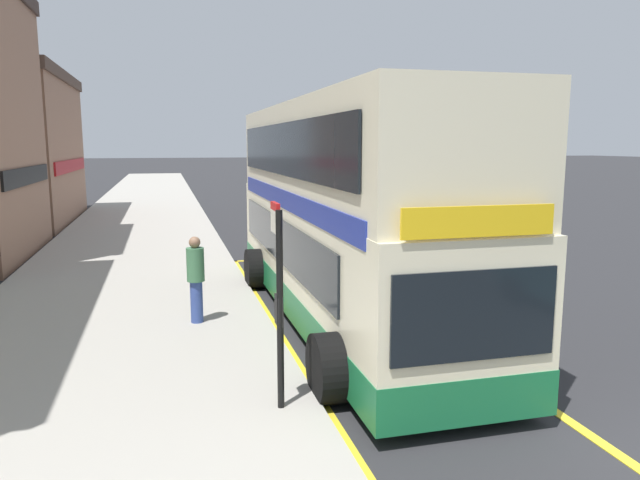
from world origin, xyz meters
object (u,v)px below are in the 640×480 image
at_px(parked_car_black_behind, 304,181).
at_px(pedestrian_waiting_near_sign, 196,276).
at_px(bus_stop_sign, 279,289).
at_px(parked_car_teal_across, 320,194).
at_px(double_decker_bus, 341,220).

height_order(parked_car_black_behind, pedestrian_waiting_near_sign, pedestrian_waiting_near_sign).
xyz_separation_m(parked_car_black_behind, pedestrian_waiting_near_sign, (-9.94, -33.18, 0.27)).
distance_m(bus_stop_sign, parked_car_black_behind, 38.37).
height_order(parked_car_black_behind, parked_car_teal_across, same).
bearing_deg(pedestrian_waiting_near_sign, parked_car_black_behind, 73.32).
bearing_deg(double_decker_bus, pedestrian_waiting_near_sign, -179.36).
height_order(double_decker_bus, pedestrian_waiting_near_sign, double_decker_bus).
relative_size(bus_stop_sign, pedestrian_waiting_near_sign, 1.59).
height_order(double_decker_bus, bus_stop_sign, double_decker_bus).
relative_size(double_decker_bus, pedestrian_waiting_near_sign, 6.43).
bearing_deg(pedestrian_waiting_near_sign, parked_car_teal_across, 69.25).
relative_size(double_decker_bus, parked_car_teal_across, 2.61).
distance_m(bus_stop_sign, pedestrian_waiting_near_sign, 4.23).
relative_size(bus_stop_sign, parked_car_black_behind, 0.64).
bearing_deg(bus_stop_sign, parked_car_black_behind, 76.31).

